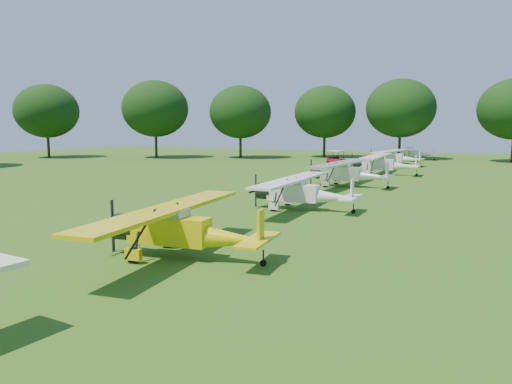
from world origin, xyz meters
TOP-DOWN VIEW (x-y plane):
  - ground at (0.00, 0.00)m, footprint 160.00×160.00m
  - tree_belt at (3.57, 0.16)m, footprint 137.36×130.27m
  - aircraft_2 at (0.82, -10.36)m, footprint 7.01×11.15m
  - aircraft_3 at (1.01, 2.65)m, footprint 6.78×10.78m
  - aircraft_4 at (0.33, 15.90)m, footprint 7.31×11.63m
  - aircraft_5 at (0.93, 28.20)m, footprint 7.32×11.63m
  - aircraft_6 at (-0.20, 41.61)m, footprint 7.06×11.23m
  - aircraft_7 at (0.25, 55.29)m, footprint 6.54×10.38m
  - golf_cart at (-7.94, 40.34)m, footprint 2.59×2.06m

SIDE VIEW (x-z plane):
  - ground at x=0.00m, z-range 0.00..0.00m
  - golf_cart at x=-7.94m, z-range -0.32..1.62m
  - aircraft_7 at x=0.25m, z-range 0.17..2.21m
  - aircraft_3 at x=1.01m, z-range 0.18..2.31m
  - aircraft_2 at x=0.82m, z-range 0.18..2.37m
  - aircraft_6 at x=-0.20m, z-range 0.19..2.39m
  - aircraft_4 at x=0.33m, z-range 0.19..2.49m
  - aircraft_5 at x=0.93m, z-range 0.19..2.49m
  - tree_belt at x=3.57m, z-range 0.77..15.29m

